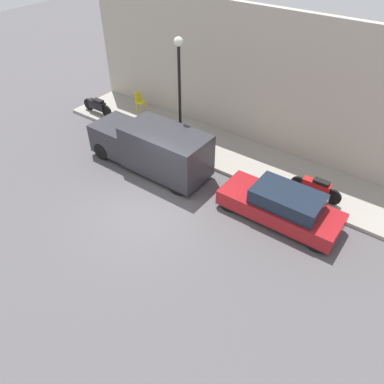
{
  "coord_description": "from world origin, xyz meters",
  "views": [
    {
      "loc": [
        -7.29,
        -7.34,
        9.2
      ],
      "look_at": [
        1.22,
        -1.15,
        0.6
      ],
      "focal_mm": 35.0,
      "sensor_mm": 36.0,
      "label": 1
    }
  ],
  "objects_px": {
    "motorcycle_black": "(97,106)",
    "cafe_chair": "(140,100)",
    "motorcycle_red": "(316,187)",
    "parked_car": "(282,206)",
    "delivery_van": "(151,147)",
    "streetlamp": "(179,80)"
  },
  "relations": [
    {
      "from": "parked_car",
      "to": "streetlamp",
      "type": "bearing_deg",
      "value": 76.19
    },
    {
      "from": "motorcycle_black",
      "to": "cafe_chair",
      "type": "relative_size",
      "value": 1.95
    },
    {
      "from": "motorcycle_black",
      "to": "motorcycle_red",
      "type": "bearing_deg",
      "value": -89.43
    },
    {
      "from": "delivery_van",
      "to": "streetlamp",
      "type": "xyz_separation_m",
      "value": [
        1.57,
        -0.34,
        2.39
      ]
    },
    {
      "from": "motorcycle_red",
      "to": "motorcycle_black",
      "type": "bearing_deg",
      "value": 90.57
    },
    {
      "from": "streetlamp",
      "to": "motorcycle_red",
      "type": "bearing_deg",
      "value": -86.45
    },
    {
      "from": "motorcycle_red",
      "to": "cafe_chair",
      "type": "bearing_deg",
      "value": 82.04
    },
    {
      "from": "streetlamp",
      "to": "cafe_chair",
      "type": "distance_m",
      "value": 5.14
    },
    {
      "from": "parked_car",
      "to": "delivery_van",
      "type": "relative_size",
      "value": 0.8
    },
    {
      "from": "parked_car",
      "to": "cafe_chair",
      "type": "distance_m",
      "value": 9.95
    },
    {
      "from": "cafe_chair",
      "to": "streetlamp",
      "type": "bearing_deg",
      "value": -113.87
    },
    {
      "from": "motorcycle_black",
      "to": "cafe_chair",
      "type": "distance_m",
      "value": 2.15
    },
    {
      "from": "parked_car",
      "to": "streetlamp",
      "type": "height_order",
      "value": "streetlamp"
    },
    {
      "from": "delivery_van",
      "to": "motorcycle_red",
      "type": "relative_size",
      "value": 2.72
    },
    {
      "from": "parked_car",
      "to": "delivery_van",
      "type": "distance_m",
      "value": 5.79
    },
    {
      "from": "motorcycle_red",
      "to": "cafe_chair",
      "type": "relative_size",
      "value": 1.97
    },
    {
      "from": "streetlamp",
      "to": "cafe_chair",
      "type": "height_order",
      "value": "streetlamp"
    },
    {
      "from": "motorcycle_black",
      "to": "streetlamp",
      "type": "bearing_deg",
      "value": -92.68
    },
    {
      "from": "parked_car",
      "to": "motorcycle_red",
      "type": "xyz_separation_m",
      "value": [
        1.71,
        -0.58,
        -0.02
      ]
    },
    {
      "from": "motorcycle_black",
      "to": "streetlamp",
      "type": "distance_m",
      "value": 6.21
    },
    {
      "from": "parked_car",
      "to": "delivery_van",
      "type": "xyz_separation_m",
      "value": [
        -0.23,
        5.77,
        0.39
      ]
    },
    {
      "from": "parked_car",
      "to": "streetlamp",
      "type": "xyz_separation_m",
      "value": [
        1.34,
        5.44,
        2.78
      ]
    }
  ]
}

